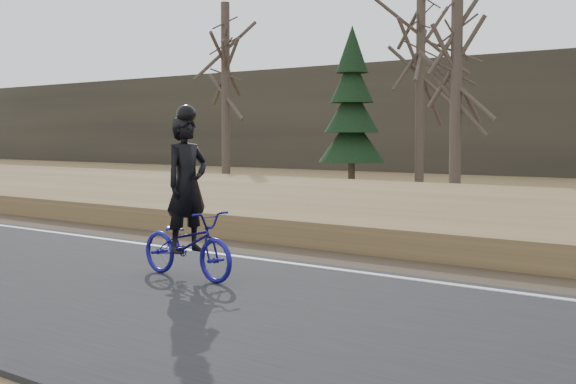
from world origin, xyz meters
The scene contains 12 objects.
ground centered at (0.00, 0.00, 0.00)m, with size 120.00×120.00×0.00m, color olive.
road centered at (0.00, -2.50, 0.03)m, with size 120.00×6.00×0.06m, color black.
edge_line centered at (0.00, 0.20, 0.07)m, with size 120.00×0.12×0.01m, color silver.
shoulder centered at (0.00, 1.20, 0.02)m, with size 120.00×1.60×0.04m, color #473A2B.
embankment centered at (0.00, 4.20, 0.22)m, with size 120.00×5.00×0.44m, color olive.
ballast centered at (0.00, 8.00, 0.23)m, with size 120.00×3.00×0.45m, color slate.
railroad centered at (0.00, 8.00, 0.53)m, with size 120.00×2.40×0.29m.
cyclist centered at (1.77, -1.61, 0.81)m, with size 1.77×0.70×2.31m.
bare_tree_far_left centered at (-13.37, 14.80, 3.69)m, with size 0.36×0.36×7.38m, color brown.
bare_tree_left centered at (-6.32, 18.29, 4.26)m, with size 0.36×0.36×8.52m, color brown.
bare_tree_near_left centered at (-1.98, 12.98, 3.31)m, with size 0.36×0.36×6.63m, color brown.
conifer centered at (-8.41, 16.70, 2.95)m, with size 2.60×2.60×6.23m.
Camera 1 is at (9.57, -8.94, 1.96)m, focal length 50.00 mm.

